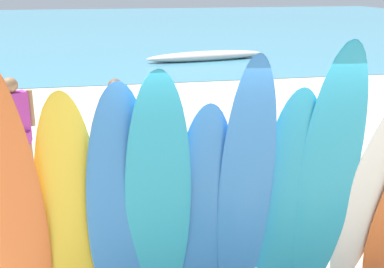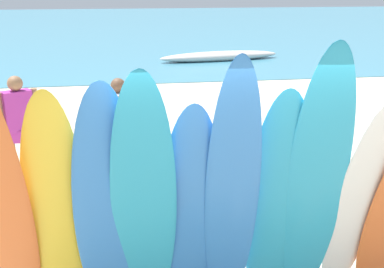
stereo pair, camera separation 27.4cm
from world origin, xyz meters
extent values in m
plane|color=beige|center=(0.00, 14.00, 0.00)|extent=(60.00, 60.00, 0.00)
cube|color=teal|center=(0.00, 30.40, 0.01)|extent=(60.00, 40.00, 0.02)
cylinder|color=brown|center=(0.00, 0.00, 0.72)|extent=(4.23, 0.06, 0.06)
ellipsoid|color=orange|center=(-1.95, -0.65, 1.36)|extent=(0.54, 0.85, 2.72)
ellipsoid|color=yellow|center=(-1.53, -0.53, 1.18)|extent=(0.56, 0.60, 2.37)
ellipsoid|color=#337AD1|center=(-1.11, -0.59, 1.22)|extent=(0.59, 0.64, 2.44)
ellipsoid|color=#289EC6|center=(-0.80, -0.64, 1.27)|extent=(0.58, 0.81, 2.54)
ellipsoid|color=#337AD1|center=(-0.40, -0.54, 1.11)|extent=(0.55, 0.59, 2.22)
ellipsoid|color=#337AD1|center=(-0.05, -0.64, 1.31)|extent=(0.53, 0.75, 2.62)
ellipsoid|color=#289EC6|center=(0.39, -0.52, 1.16)|extent=(0.61, 0.61, 2.31)
ellipsoid|color=#289EC6|center=(0.70, -0.62, 1.35)|extent=(0.62, 0.73, 2.70)
ellipsoid|color=white|center=(1.15, -0.56, 1.09)|extent=(0.54, 0.69, 2.19)
cylinder|color=#9E704C|center=(-2.41, 3.33, 0.41)|extent=(0.13, 0.13, 0.83)
cylinder|color=#9E704C|center=(-2.72, 3.17, 0.41)|extent=(0.13, 0.13, 0.83)
cube|color=#B23399|center=(-2.57, 3.25, 0.76)|extent=(0.44, 0.27, 0.20)
cube|color=#B23399|center=(-2.57, 3.25, 1.15)|extent=(0.48, 0.39, 0.65)
sphere|color=#9E704C|center=(-2.57, 3.25, 1.59)|extent=(0.23, 0.23, 0.23)
cylinder|color=#9E704C|center=(-2.32, 3.38, 1.19)|extent=(0.10, 0.10, 0.58)
cylinder|color=#9E704C|center=(-2.81, 3.12, 1.19)|extent=(0.10, 0.10, 0.58)
cylinder|color=brown|center=(-0.98, 2.91, 0.40)|extent=(0.12, 0.12, 0.80)
cylinder|color=brown|center=(-1.03, 3.24, 0.40)|extent=(0.12, 0.12, 0.80)
cube|color=silver|center=(-1.00, 3.08, 0.74)|extent=(0.43, 0.27, 0.19)
cube|color=silver|center=(-1.00, 3.08, 1.12)|extent=(0.27, 0.44, 0.63)
sphere|color=brown|center=(-1.00, 3.08, 1.55)|extent=(0.23, 0.23, 0.23)
cylinder|color=brown|center=(-0.97, 2.81, 1.15)|extent=(0.10, 0.10, 0.56)
cylinder|color=brown|center=(-1.04, 3.34, 1.15)|extent=(0.10, 0.10, 0.56)
ellipsoid|color=silver|center=(2.97, 14.47, 0.18)|extent=(5.01, 1.61, 0.39)
camera|label=1|loc=(-1.21, -4.24, 3.11)|focal=44.79mm
camera|label=2|loc=(-0.94, -4.29, 3.11)|focal=44.79mm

